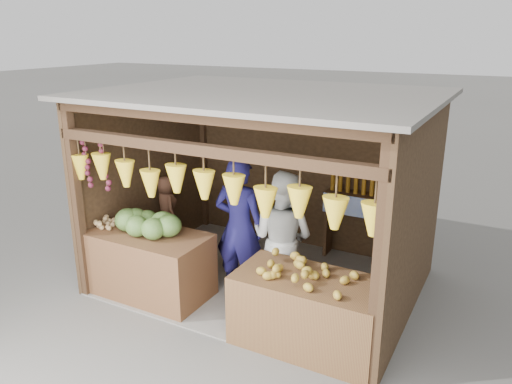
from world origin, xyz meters
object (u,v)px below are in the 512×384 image
Objects in this scene: counter_left at (149,264)px; man_standing at (239,227)px; vendor_seated at (167,207)px; counter_right at (308,312)px; woman_standing at (282,238)px.

man_standing is (1.04, 0.61, 0.51)m from counter_left.
counter_left is 1.64× the size of vendor_seated.
counter_right is at bearing 147.17° from man_standing.
counter_right is at bearing -170.28° from vendor_seated.
vendor_seated is (-2.86, 1.18, 0.39)m from counter_right.
man_standing reaches higher than counter_right.
woman_standing reaches higher than counter_right.
counter_right is 1.11m from woman_standing.
man_standing is 1.67m from vendor_seated.
counter_left is at bearing 26.59° from woman_standing.
man_standing is at bearing 10.10° from woman_standing.
counter_left is at bearing 148.08° from vendor_seated.
counter_left is 0.92× the size of woman_standing.
man_standing is at bearing 152.06° from counter_right.
woman_standing is (0.59, 0.06, -0.06)m from man_standing.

